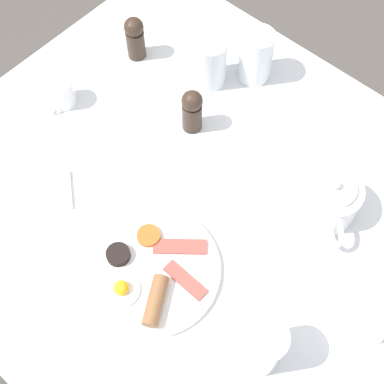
% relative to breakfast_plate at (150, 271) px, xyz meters
% --- Properties ---
extents(ground_plane, '(8.00, 8.00, 0.00)m').
position_rel_breakfast_plate_xyz_m(ground_plane, '(-0.18, -0.05, -0.72)').
color(ground_plane, '#4C4742').
extents(table, '(0.99, 1.11, 0.71)m').
position_rel_breakfast_plate_xyz_m(table, '(-0.18, -0.05, -0.07)').
color(table, silver).
rests_on(table, ground_plane).
extents(breakfast_plate, '(0.27, 0.27, 0.04)m').
position_rel_breakfast_plate_xyz_m(breakfast_plate, '(0.00, 0.00, 0.00)').
color(breakfast_plate, white).
rests_on(breakfast_plate, table).
extents(teapot_near, '(0.15, 0.16, 0.12)m').
position_rel_breakfast_plate_xyz_m(teapot_near, '(-0.34, 0.17, 0.04)').
color(teapot_near, white).
rests_on(teapot_near, table).
extents(teacup_with_saucer_left, '(0.14, 0.14, 0.06)m').
position_rel_breakfast_plate_xyz_m(teacup_with_saucer_left, '(-0.19, 0.37, 0.02)').
color(teacup_with_saucer_left, white).
rests_on(teacup_with_saucer_left, table).
extents(water_glass_tall, '(0.08, 0.08, 0.13)m').
position_rel_breakfast_plate_xyz_m(water_glass_tall, '(-0.52, -0.16, 0.05)').
color(water_glass_tall, white).
rests_on(water_glass_tall, table).
extents(water_glass_short, '(0.08, 0.08, 0.13)m').
position_rel_breakfast_plate_xyz_m(water_glass_short, '(-0.01, 0.25, 0.06)').
color(water_glass_short, white).
rests_on(water_glass_short, table).
extents(wine_glass_spare, '(0.08, 0.08, 0.12)m').
position_rel_breakfast_plate_xyz_m(wine_glass_spare, '(-0.44, -0.23, 0.05)').
color(wine_glass_spare, white).
rests_on(wine_glass_spare, table).
extents(creamer_jug, '(0.09, 0.06, 0.07)m').
position_rel_breakfast_plate_xyz_m(creamer_jug, '(-0.17, -0.44, 0.02)').
color(creamer_jug, white).
rests_on(creamer_jug, table).
extents(pepper_grinder, '(0.05, 0.05, 0.11)m').
position_rel_breakfast_plate_xyz_m(pepper_grinder, '(-0.38, -0.41, 0.05)').
color(pepper_grinder, '#38281E').
rests_on(pepper_grinder, table).
extents(salt_grinder, '(0.05, 0.05, 0.11)m').
position_rel_breakfast_plate_xyz_m(salt_grinder, '(-0.31, -0.17, 0.05)').
color(salt_grinder, '#38281E').
rests_on(salt_grinder, table).
extents(napkin_folded, '(0.19, 0.17, 0.01)m').
position_rel_breakfast_plate_xyz_m(napkin_folded, '(0.04, -0.30, -0.01)').
color(napkin_folded, white).
rests_on(napkin_folded, table).
extents(fork_by_plate, '(0.15, 0.12, 0.00)m').
position_rel_breakfast_plate_xyz_m(fork_by_plate, '(-0.51, 0.03, -0.01)').
color(fork_by_plate, silver).
rests_on(fork_by_plate, table).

